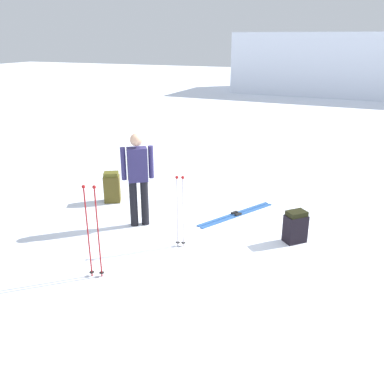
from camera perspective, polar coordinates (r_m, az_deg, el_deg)
name	(u,v)px	position (r m, az deg, el deg)	size (l,w,h in m)	color
ground_plane	(192,228)	(7.51, 0.00, -5.00)	(80.00, 80.00, 0.00)	white
distant_snow_ridge	(366,64)	(26.95, 22.72, 15.87)	(14.66, 5.00, 3.46)	white
skier_standing	(138,175)	(7.37, -7.44, 2.30)	(0.48, 0.38, 1.70)	black
ski_pair_near	(236,214)	(8.09, 6.09, -3.08)	(1.06, 1.67, 0.05)	#29569B
backpack_large_dark	(112,187)	(8.76, -10.92, 0.63)	(0.41, 0.38, 0.64)	#50461A
backpack_bright	(295,227)	(7.15, 14.00, -4.66)	(0.42, 0.42, 0.55)	black
ski_poles_planted_near	(180,208)	(6.63, -1.64, -2.19)	(0.16, 0.10, 1.22)	#BCB1B5
ski_poles_planted_far	(93,228)	(5.91, -13.48, -4.79)	(0.21, 0.11, 1.39)	maroon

